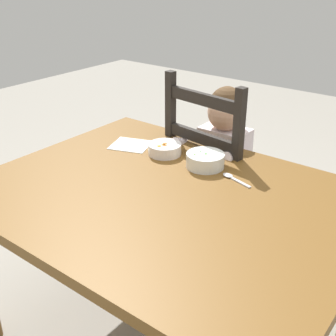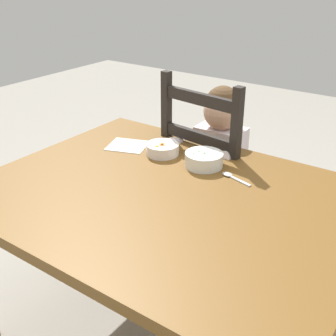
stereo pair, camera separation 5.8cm
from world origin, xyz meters
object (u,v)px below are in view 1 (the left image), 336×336
object	(u,v)px
dining_chair	(218,185)
bowl_of_peas	(205,160)
dining_table	(167,214)
spoon	(232,177)
child_figure	(221,156)
bowl_of_carrots	(165,149)

from	to	relation	value
dining_chair	bowl_of_peas	bearing A→B (deg)	-69.88
dining_table	bowl_of_peas	distance (m)	0.29
dining_chair	bowl_of_peas	distance (m)	0.41
dining_table	spoon	size ratio (longest dim) A/B	9.68
child_figure	spoon	bearing A→B (deg)	-53.41
dining_chair	bowl_of_carrots	size ratio (longest dim) A/B	7.21
bowl_of_carrots	spoon	world-z (taller)	bowl_of_carrots
dining_chair	dining_table	bearing A→B (deg)	-77.73
dining_table	dining_chair	bearing A→B (deg)	102.27
child_figure	bowl_of_carrots	world-z (taller)	child_figure
dining_table	bowl_of_carrots	xyz separation A→B (m)	(-0.21, 0.26, 0.11)
dining_chair	child_figure	size ratio (longest dim) A/B	1.07
dining_table	dining_chair	size ratio (longest dim) A/B	1.33
dining_chair	spoon	world-z (taller)	dining_chair
bowl_of_peas	bowl_of_carrots	distance (m)	0.20
spoon	child_figure	bearing A→B (deg)	126.59
bowl_of_carrots	spoon	size ratio (longest dim) A/B	1.01
bowl_of_carrots	dining_table	bearing A→B (deg)	-50.46
dining_table	child_figure	world-z (taller)	child_figure
dining_chair	bowl_of_carrots	distance (m)	0.41
child_figure	spoon	size ratio (longest dim) A/B	6.83
bowl_of_peas	spoon	distance (m)	0.14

